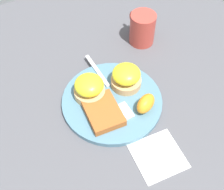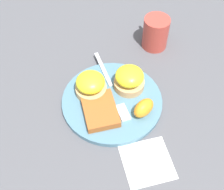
% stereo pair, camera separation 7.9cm
% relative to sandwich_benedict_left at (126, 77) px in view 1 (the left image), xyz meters
% --- Properties ---
extents(ground_plane, '(1.10, 1.10, 0.00)m').
position_rel_sandwich_benedict_left_xyz_m(ground_plane, '(-0.03, 0.06, -0.04)').
color(ground_plane, '#4C4C51').
extents(plate, '(0.26, 0.26, 0.01)m').
position_rel_sandwich_benedict_left_xyz_m(plate, '(-0.03, 0.06, -0.04)').
color(plate, slate).
rests_on(plate, ground_plane).
extents(sandwich_benedict_left, '(0.08, 0.08, 0.06)m').
position_rel_sandwich_benedict_left_xyz_m(sandwich_benedict_left, '(0.00, 0.00, 0.00)').
color(sandwich_benedict_left, tan).
rests_on(sandwich_benedict_left, plate).
extents(sandwich_benedict_right, '(0.08, 0.08, 0.06)m').
position_rel_sandwich_benedict_left_xyz_m(sandwich_benedict_right, '(0.02, 0.10, 0.00)').
color(sandwich_benedict_right, tan).
rests_on(sandwich_benedict_right, plate).
extents(hashbrown_patty, '(0.12, 0.09, 0.02)m').
position_rel_sandwich_benedict_left_xyz_m(hashbrown_patty, '(-0.05, 0.10, -0.02)').
color(hashbrown_patty, '#A15223').
rests_on(hashbrown_patty, plate).
extents(orange_wedge, '(0.06, 0.07, 0.04)m').
position_rel_sandwich_benedict_left_xyz_m(orange_wedge, '(-0.09, 0.00, -0.01)').
color(orange_wedge, orange).
rests_on(orange_wedge, plate).
extents(fork, '(0.24, 0.02, 0.00)m').
position_rel_sandwich_benedict_left_xyz_m(fork, '(0.01, 0.04, -0.03)').
color(fork, silver).
rests_on(fork, plate).
extents(cup, '(0.11, 0.07, 0.10)m').
position_rel_sandwich_benedict_left_xyz_m(cup, '(0.13, -0.14, 0.00)').
color(cup, '#B23D33').
rests_on(cup, ground_plane).
extents(napkin, '(0.12, 0.12, 0.00)m').
position_rel_sandwich_benedict_left_xyz_m(napkin, '(-0.21, 0.04, -0.04)').
color(napkin, white).
rests_on(napkin, ground_plane).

